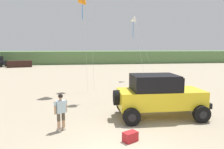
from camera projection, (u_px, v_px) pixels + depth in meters
name	position (u px, v px, depth m)	size (l,w,h in m)	color
dune_ridge	(99.00, 57.00, 49.35)	(90.00, 9.97, 2.72)	#567A47
jeep	(159.00, 95.00, 10.92)	(4.88, 2.48, 2.26)	yellow
person_watching	(61.00, 110.00, 9.15)	(0.55, 0.44, 1.67)	tan
cooler_box	(130.00, 137.00, 8.19)	(0.56, 0.36, 0.38)	#B21E23
distant_sedan	(20.00, 64.00, 38.38)	(4.20, 1.70, 1.20)	black
kite_yellow_diamond	(84.00, 2.00, 17.53)	(1.23, 2.18, 7.93)	orange
kite_green_box	(135.00, 20.00, 22.94)	(1.79, 4.83, 7.07)	white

